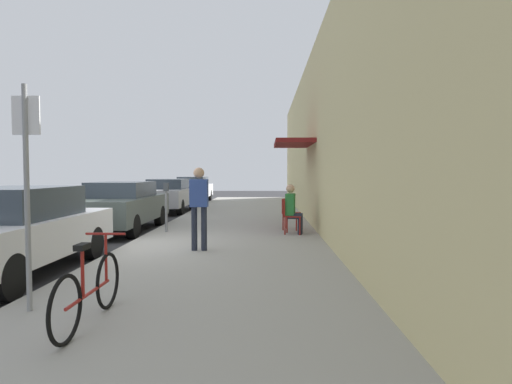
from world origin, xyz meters
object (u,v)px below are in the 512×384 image
Objects in this scene: parking_meter at (166,203)px; seated_patron_0 at (293,207)px; bicycle_0 at (89,290)px; cafe_chair_0 at (290,215)px; parked_car_1 at (121,206)px; pedestrian_standing at (199,202)px; parked_car_2 at (169,195)px; cafe_chair_1 at (289,212)px; parked_car_3 at (193,189)px; parked_car_0 at (12,230)px; street_sign at (27,179)px.

seated_patron_0 is (3.38, -0.31, -0.07)m from parking_meter.
bicycle_0 is 1.97× the size of cafe_chair_0.
parked_car_1 is 3.41× the size of seated_patron_0.
parked_car_1 is at bearing 128.40° from pedestrian_standing.
parked_car_2 is 5.06× the size of cafe_chair_1.
seated_patron_0 is (4.93, -13.31, 0.06)m from parked_car_3.
parked_car_0 is 5.28m from parked_car_1.
parking_meter is at bearing -83.20° from parked_car_3.
parked_car_1 is at bearing 165.89° from seated_patron_0.
street_sign reaches higher than parking_meter.
street_sign is at bearing -90.44° from parking_meter.
cafe_chair_0 is 0.20m from seated_patron_0.
cafe_chair_0 is 0.51× the size of pedestrian_standing.
seated_patron_0 is at bearing 60.97° from street_sign.
parked_car_3 is 3.33× the size of parking_meter.
bicycle_0 is at bearing -108.61° from cafe_chair_1.
bicycle_0 is at bearing -80.26° from parked_car_2.
street_sign is at bearing -54.89° from parked_car_0.
pedestrian_standing reaches higher than bicycle_0.
parked_car_1 is 1.00× the size of parked_car_2.
parked_car_0 is 2.75m from street_sign.
pedestrian_standing is (0.49, 4.21, 0.64)m from bicycle_0.
parked_car_1 reaches higher than bicycle_0.
parked_car_0 is 3.50m from bicycle_0.
cafe_chair_0 is at bearing -5.16° from parking_meter.
parked_car_2 is at bearing 127.08° from cafe_chair_1.
parked_car_2 is at bearing 96.37° from street_sign.
cafe_chair_1 is at bearing 64.26° from street_sign.
cafe_chair_1 is at bearing 93.97° from seated_patron_0.
parking_meter is at bearing 116.09° from pedestrian_standing.
street_sign reaches higher than seated_patron_0.
parked_car_0 reaches higher than cafe_chair_1.
parked_car_2 is 14.05m from bicycle_0.
parked_car_3 is 14.16m from cafe_chair_0.
parked_car_0 is 1.00× the size of parked_car_3.
street_sign reaches higher than bicycle_0.
parked_car_3 is at bearing 90.00° from parked_car_1.
cafe_chair_0 is at bearing 39.77° from parked_car_0.
parked_car_3 is (-0.00, 12.07, 0.01)m from parked_car_1.
pedestrian_standing is at bearing -130.86° from seated_patron_0.
parked_car_2 is 5.06× the size of cafe_chair_0.
bicycle_0 is 7.81m from cafe_chair_1.
bicycle_0 is 4.28m from pedestrian_standing.
pedestrian_standing is (2.87, 1.66, 0.37)m from parked_car_0.
parked_car_3 is 5.06× the size of cafe_chair_0.
parking_meter is (1.55, -0.93, 0.13)m from parked_car_1.
parked_car_0 is 5.06× the size of cafe_chair_0.
seated_patron_0 is (3.43, 6.17, -0.82)m from street_sign.
parked_car_3 reaches higher than parking_meter.
parked_car_2 is at bearing 124.16° from seated_patron_0.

